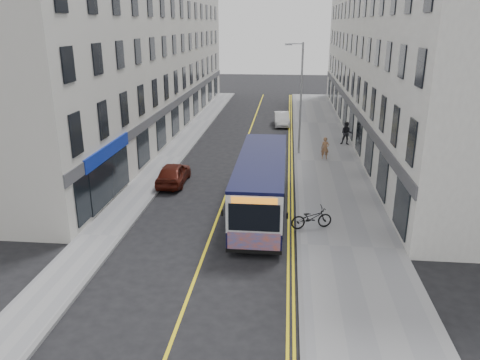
% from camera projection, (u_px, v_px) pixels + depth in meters
% --- Properties ---
extents(ground, '(140.00, 140.00, 0.00)m').
position_uv_depth(ground, '(213.00, 231.00, 21.95)').
color(ground, black).
rests_on(ground, ground).
extents(pavement_east, '(4.50, 64.00, 0.12)m').
position_uv_depth(pavement_east, '(328.00, 162.00, 32.64)').
color(pavement_east, gray).
rests_on(pavement_east, ground).
extents(pavement_west, '(2.00, 64.00, 0.12)m').
position_uv_depth(pavement_west, '(170.00, 157.00, 33.72)').
color(pavement_west, gray).
rests_on(pavement_west, ground).
extents(kerb_east, '(0.18, 64.00, 0.13)m').
position_uv_depth(kerb_east, '(296.00, 161.00, 32.85)').
color(kerb_east, slate).
rests_on(kerb_east, ground).
extents(kerb_west, '(0.18, 64.00, 0.13)m').
position_uv_depth(kerb_west, '(184.00, 158.00, 33.62)').
color(kerb_west, slate).
rests_on(kerb_west, ground).
extents(road_centre_line, '(0.12, 64.00, 0.01)m').
position_uv_depth(road_centre_line, '(239.00, 160.00, 33.26)').
color(road_centre_line, yellow).
rests_on(road_centre_line, ground).
extents(road_dbl_yellow_inner, '(0.10, 64.00, 0.01)m').
position_uv_depth(road_dbl_yellow_inner, '(289.00, 161.00, 32.92)').
color(road_dbl_yellow_inner, yellow).
rests_on(road_dbl_yellow_inner, ground).
extents(road_dbl_yellow_outer, '(0.10, 64.00, 0.01)m').
position_uv_depth(road_dbl_yellow_outer, '(292.00, 161.00, 32.90)').
color(road_dbl_yellow_outer, yellow).
rests_on(road_dbl_yellow_outer, ground).
extents(terrace_east, '(6.00, 46.00, 13.00)m').
position_uv_depth(terrace_east, '(389.00, 58.00, 38.56)').
color(terrace_east, white).
rests_on(terrace_east, ground).
extents(terrace_west, '(6.00, 46.00, 13.00)m').
position_uv_depth(terrace_west, '(147.00, 56.00, 40.53)').
color(terrace_west, beige).
rests_on(terrace_west, ground).
extents(streetlamp, '(1.32, 0.18, 8.00)m').
position_uv_depth(streetlamp, '(300.00, 95.00, 33.34)').
color(streetlamp, '#9B9EA4').
rests_on(streetlamp, ground).
extents(city_bus, '(2.38, 10.18, 2.96)m').
position_uv_depth(city_bus, '(261.00, 183.00, 23.54)').
color(city_bus, black).
rests_on(city_bus, ground).
extents(bicycle, '(2.09, 1.25, 1.04)m').
position_uv_depth(bicycle, '(312.00, 218.00, 21.80)').
color(bicycle, black).
rests_on(bicycle, pavement_east).
extents(pedestrian_near, '(0.57, 0.38, 1.55)m').
position_uv_depth(pedestrian_near, '(325.00, 148.00, 32.88)').
color(pedestrian_near, '#9C6B47').
rests_on(pedestrian_near, pavement_east).
extents(pedestrian_far, '(0.99, 0.83, 1.81)m').
position_uv_depth(pedestrian_far, '(347.00, 133.00, 36.69)').
color(pedestrian_far, black).
rests_on(pedestrian_far, pavement_east).
extents(car_white, '(1.59, 3.90, 1.26)m').
position_uv_depth(car_white, '(282.00, 119.00, 44.19)').
color(car_white, silver).
rests_on(car_white, ground).
extents(car_maroon, '(1.60, 3.90, 1.33)m').
position_uv_depth(car_maroon, '(173.00, 173.00, 28.14)').
color(car_maroon, '#4D150C').
rests_on(car_maroon, ground).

